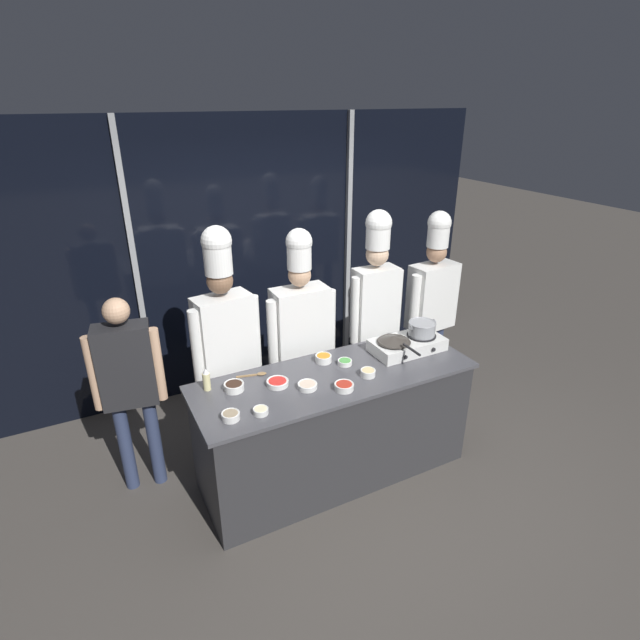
{
  "coord_description": "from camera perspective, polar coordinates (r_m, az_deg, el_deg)",
  "views": [
    {
      "loc": [
        -1.58,
        -2.82,
        2.83
      ],
      "look_at": [
        0.0,
        0.25,
        1.27
      ],
      "focal_mm": 28.0,
      "sensor_mm": 36.0,
      "label": 1
    }
  ],
  "objects": [
    {
      "name": "ground_plane",
      "position": [
        4.3,
        1.6,
        -16.85
      ],
      "size": [
        24.0,
        24.0,
        0.0
      ],
      "primitive_type": "plane",
      "color": "#47423D"
    },
    {
      "name": "window_wall_back",
      "position": [
        5.08,
        -7.96,
        7.16
      ],
      "size": [
        5.2,
        0.09,
        2.7
      ],
      "color": "black",
      "rests_on": "ground_plane"
    },
    {
      "name": "demo_counter",
      "position": [
        4.01,
        1.67,
        -11.9
      ],
      "size": [
        2.16,
        0.75,
        0.92
      ],
      "color": "#2D2D30",
      "rests_on": "ground_plane"
    },
    {
      "name": "portable_stove",
      "position": [
        4.14,
        9.94,
        -2.76
      ],
      "size": [
        0.6,
        0.33,
        0.11
      ],
      "color": "silver",
      "rests_on": "demo_counter"
    },
    {
      "name": "frying_pan",
      "position": [
        4.02,
        8.48,
        -2.18
      ],
      "size": [
        0.27,
        0.47,
        0.05
      ],
      "color": "#38332D",
      "rests_on": "portable_stove"
    },
    {
      "name": "stock_pot",
      "position": [
        4.17,
        11.57,
        -0.92
      ],
      "size": [
        0.25,
        0.22,
        0.11
      ],
      "color": "#93969B",
      "rests_on": "portable_stove"
    },
    {
      "name": "squeeze_bottle_oil",
      "position": [
        3.63,
        -12.85,
        -6.67
      ],
      "size": [
        0.05,
        0.05,
        0.17
      ],
      "color": "beige",
      "rests_on": "demo_counter"
    },
    {
      "name": "prep_bowl_soy_glaze",
      "position": [
        3.61,
        -9.8,
        -7.46
      ],
      "size": [
        0.14,
        0.14,
        0.06
      ],
      "color": "white",
      "rests_on": "demo_counter"
    },
    {
      "name": "prep_bowl_ginger",
      "position": [
        3.74,
        5.51,
        -5.98
      ],
      "size": [
        0.11,
        0.11,
        0.05
      ],
      "color": "white",
      "rests_on": "demo_counter"
    },
    {
      "name": "prep_bowl_carrots",
      "position": [
        3.92,
        0.4,
        -4.36
      ],
      "size": [
        0.13,
        0.13,
        0.06
      ],
      "color": "white",
      "rests_on": "demo_counter"
    },
    {
      "name": "prep_bowl_chili_flakes",
      "position": [
        3.57,
        2.77,
        -7.55
      ],
      "size": [
        0.14,
        0.14,
        0.05
      ],
      "color": "white",
      "rests_on": "demo_counter"
    },
    {
      "name": "prep_bowl_scallions",
      "position": [
        3.89,
        2.86,
        -4.81
      ],
      "size": [
        0.11,
        0.11,
        0.04
      ],
      "color": "white",
      "rests_on": "demo_counter"
    },
    {
      "name": "prep_bowl_bell_pepper",
      "position": [
        3.63,
        -4.88,
        -7.12
      ],
      "size": [
        0.16,
        0.16,
        0.04
      ],
      "color": "white",
      "rests_on": "demo_counter"
    },
    {
      "name": "prep_bowl_mushrooms",
      "position": [
        3.32,
        -10.18,
        -10.69
      ],
      "size": [
        0.12,
        0.12,
        0.05
      ],
      "color": "white",
      "rests_on": "demo_counter"
    },
    {
      "name": "prep_bowl_chicken",
      "position": [
        3.59,
        -1.45,
        -7.48
      ],
      "size": [
        0.14,
        0.14,
        0.04
      ],
      "color": "white",
      "rests_on": "demo_counter"
    },
    {
      "name": "prep_bowl_noodles",
      "position": [
        3.34,
        -6.79,
        -10.25
      ],
      "size": [
        0.1,
        0.1,
        0.04
      ],
      "color": "white",
      "rests_on": "demo_counter"
    },
    {
      "name": "serving_spoon_slotted",
      "position": [
        3.78,
        -7.19,
        -6.18
      ],
      "size": [
        0.23,
        0.08,
        0.02
      ],
      "color": "olive",
      "rests_on": "demo_counter"
    },
    {
      "name": "person_guest",
      "position": [
        3.87,
        -21.06,
        -6.26
      ],
      "size": [
        0.5,
        0.26,
        1.59
      ],
      "rotation": [
        0.0,
        0.0,
        2.97
      ],
      "color": "#2D3856",
      "rests_on": "ground_plane"
    },
    {
      "name": "chef_head",
      "position": [
        3.89,
        -10.85,
        -1.57
      ],
      "size": [
        0.56,
        0.29,
        2.0
      ],
      "rotation": [
        0.0,
        0.0,
        3.29
      ],
      "color": "#232326",
      "rests_on": "ground_plane"
    },
    {
      "name": "chef_sous",
      "position": [
        4.16,
        -2.24,
        -0.64
      ],
      "size": [
        0.61,
        0.25,
        1.9
      ],
      "rotation": [
        0.0,
        0.0,
        3.13
      ],
      "color": "#4C4C51",
      "rests_on": "ground_plane"
    },
    {
      "name": "chef_line",
      "position": [
        4.41,
        6.32,
        2.34
      ],
      "size": [
        0.51,
        0.22,
        1.98
      ],
      "rotation": [
        0.0,
        0.0,
        3.12
      ],
      "color": "#4C4C51",
      "rests_on": "ground_plane"
    },
    {
      "name": "chef_pastry",
      "position": [
        4.83,
        12.71,
        2.55
      ],
      "size": [
        0.59,
        0.28,
        1.9
      ],
      "rotation": [
        0.0,
        0.0,
        3.24
      ],
      "color": "#2D3856",
      "rests_on": "ground_plane"
    }
  ]
}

